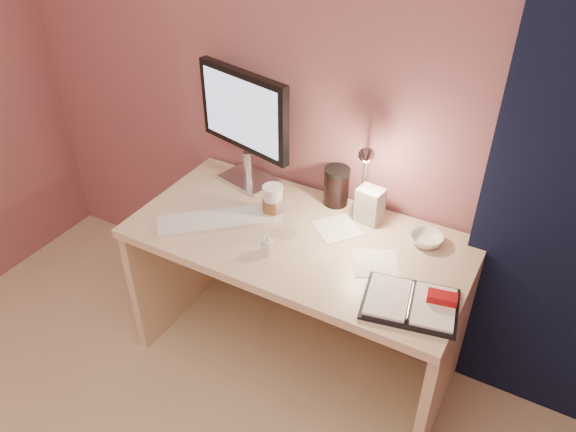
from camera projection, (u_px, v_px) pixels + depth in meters
The scene contains 13 objects.
desk at pixel (306, 267), 2.49m from camera, with size 1.40×0.70×0.73m.
monitor at pixel (246, 118), 2.47m from camera, with size 0.50×0.24×0.54m.
keyboard at pixel (215, 221), 2.38m from camera, with size 0.48×0.14×0.02m, color white.
planner at pixel (413, 303), 1.97m from camera, with size 0.37×0.31×0.05m.
paper_a at pixel (375, 263), 2.16m from camera, with size 0.17×0.17×0.00m, color white.
paper_b at pixel (337, 228), 2.34m from camera, with size 0.17×0.17×0.00m, color white.
coffee_cup at pixel (273, 202), 2.38m from camera, with size 0.09×0.09×0.15m.
clear_cup at pixel (286, 219), 2.28m from camera, with size 0.08×0.08×0.15m, color white.
bowl at pixel (426, 240), 2.25m from camera, with size 0.13×0.13×0.04m, color silver.
lotion_bottle at pixel (268, 243), 2.19m from camera, with size 0.04×0.04×0.09m, color white.
dark_jar at pixel (336, 188), 2.46m from camera, with size 0.11×0.11×0.16m, color black.
product_box at pixel (370, 205), 2.35m from camera, with size 0.10×0.08×0.16m, color #B5B4B0.
desk_lamp at pixel (351, 170), 2.28m from camera, with size 0.14×0.23×0.37m.
Camera 1 is at (0.85, -0.25, 2.13)m, focal length 35.00 mm.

